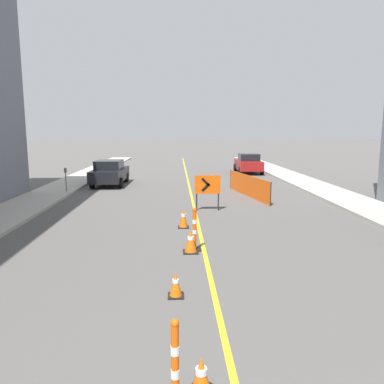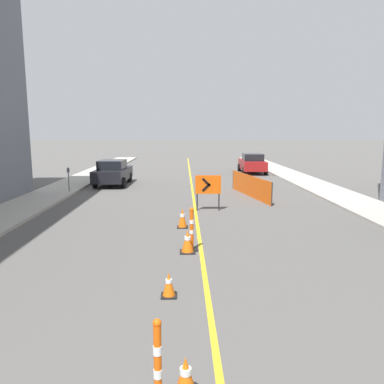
% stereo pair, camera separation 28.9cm
% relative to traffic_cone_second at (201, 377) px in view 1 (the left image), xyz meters
% --- Properties ---
extents(lane_stripe, '(0.12, 50.46, 0.01)m').
position_rel_traffic_cone_second_xyz_m(lane_stripe, '(0.47, 17.45, -0.27)').
color(lane_stripe, gold).
rests_on(lane_stripe, ground_plane).
extents(sidewalk_left, '(2.39, 50.46, 0.13)m').
position_rel_traffic_cone_second_xyz_m(sidewalk_left, '(-7.17, 17.45, -0.21)').
color(sidewalk_left, '#ADA89E').
rests_on(sidewalk_left, ground_plane).
extents(sidewalk_right, '(2.39, 50.46, 0.13)m').
position_rel_traffic_cone_second_xyz_m(sidewalk_right, '(8.12, 17.45, -0.21)').
color(sidewalk_right, '#ADA89E').
rests_on(sidewalk_right, ground_plane).
extents(traffic_cone_second, '(0.37, 0.37, 0.55)m').
position_rel_traffic_cone_second_xyz_m(traffic_cone_second, '(0.00, 0.00, 0.00)').
color(traffic_cone_second, black).
rests_on(traffic_cone_second, ground_plane).
extents(traffic_cone_third, '(0.33, 0.33, 0.53)m').
position_rel_traffic_cone_second_xyz_m(traffic_cone_third, '(-0.33, 2.98, -0.01)').
color(traffic_cone_third, black).
rests_on(traffic_cone_third, ground_plane).
extents(traffic_cone_fourth, '(0.44, 0.44, 0.66)m').
position_rel_traffic_cone_second_xyz_m(traffic_cone_fourth, '(0.08, 5.83, 0.05)').
color(traffic_cone_fourth, black).
rests_on(traffic_cone_fourth, ground_plane).
extents(traffic_cone_fifth, '(0.39, 0.39, 0.70)m').
position_rel_traffic_cone_second_xyz_m(traffic_cone_fifth, '(-0.07, 8.60, 0.08)').
color(traffic_cone_fifth, black).
rests_on(traffic_cone_fifth, ground_plane).
extents(delineator_post_front, '(0.31, 0.31, 1.24)m').
position_rel_traffic_cone_second_xyz_m(delineator_post_front, '(-0.33, -0.30, 0.27)').
color(delineator_post_front, black).
rests_on(delineator_post_front, ground_plane).
extents(delineator_post_rear, '(0.36, 0.36, 1.25)m').
position_rel_traffic_cone_second_xyz_m(delineator_post_rear, '(0.20, 6.05, 0.27)').
color(delineator_post_rear, black).
rests_on(delineator_post_rear, ground_plane).
extents(arrow_barricade_primary, '(1.11, 0.08, 1.53)m').
position_rel_traffic_cone_second_xyz_m(arrow_barricade_primary, '(1.02, 11.46, 0.80)').
color(arrow_barricade_primary, '#EF560C').
rests_on(arrow_barricade_primary, ground_plane).
extents(safety_mesh_fence, '(1.12, 5.36, 1.11)m').
position_rel_traffic_cone_second_xyz_m(safety_mesh_fence, '(3.45, 14.95, 0.28)').
color(safety_mesh_fence, '#EF560C').
rests_on(safety_mesh_fence, ground_plane).
extents(parked_car_curb_near, '(1.95, 4.35, 1.59)m').
position_rel_traffic_cone_second_xyz_m(parked_car_curb_near, '(-4.53, 19.37, 0.53)').
color(parked_car_curb_near, black).
rests_on(parked_car_curb_near, ground_plane).
extents(parked_car_curb_mid, '(1.95, 4.36, 1.59)m').
position_rel_traffic_cone_second_xyz_m(parked_car_curb_mid, '(5.56, 25.93, 0.53)').
color(parked_car_curb_mid, maroon).
rests_on(parked_car_curb_mid, ground_plane).
extents(parking_meter_far_curb, '(0.12, 0.11, 1.32)m').
position_rel_traffic_cone_second_xyz_m(parking_meter_far_curb, '(-6.33, 16.04, 0.79)').
color(parking_meter_far_curb, '#4C4C51').
rests_on(parking_meter_far_curb, sidewalk_left).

